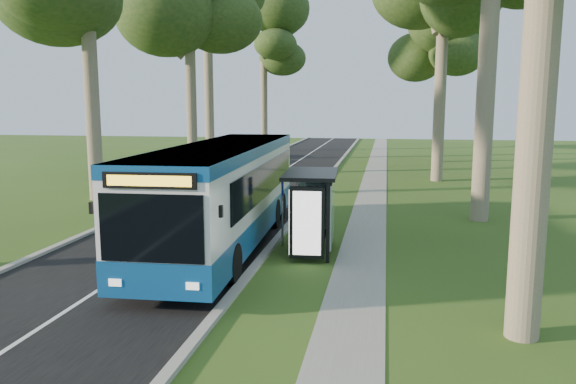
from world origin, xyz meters
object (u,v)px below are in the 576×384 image
at_px(bus, 224,194).
at_px(car_silver, 243,149).
at_px(bus_stop_sign, 282,203).
at_px(litter_bin, 307,240).
at_px(bus_shelter, 314,198).
at_px(car_white, 236,154).

xyz_separation_m(bus, car_silver, (-7.10, 30.20, -0.99)).
distance_m(bus_stop_sign, litter_bin, 1.61).
height_order(bus, litter_bin, bus).
height_order(bus_stop_sign, litter_bin, bus_stop_sign).
relative_size(bus, bus_stop_sign, 5.56).
bearing_deg(car_silver, bus, -72.14).
bearing_deg(bus, bus_stop_sign, 9.69).
distance_m(bus_shelter, litter_bin, 1.42).
bearing_deg(car_silver, car_white, -78.74).
distance_m(bus, car_silver, 31.04).
height_order(bus_stop_sign, car_white, bus_stop_sign).
xyz_separation_m(bus_shelter, car_white, (-9.65, 26.22, -1.09)).
bearing_deg(car_white, car_silver, 114.03).
xyz_separation_m(bus_shelter, litter_bin, (-0.23, 0.21, -1.39)).
relative_size(bus_shelter, car_silver, 0.66).
xyz_separation_m(car_white, car_silver, (-0.53, 4.59, 0.03)).
distance_m(bus_shelter, car_silver, 32.47).
distance_m(bus, litter_bin, 3.18).
bearing_deg(car_silver, bus_shelter, -67.09).
bearing_deg(bus_stop_sign, litter_bin, -49.23).
relative_size(litter_bin, car_white, 0.20).
height_order(bus_shelter, car_white, bus_shelter).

